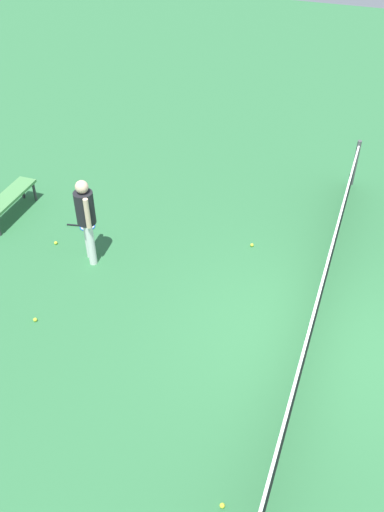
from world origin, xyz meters
The scene contains 9 objects.
ground_plane centered at (0.00, 0.00, 0.00)m, with size 40.00×40.00×0.00m, color #2D6B3D.
court_net centered at (0.00, 0.00, 0.50)m, with size 10.09×0.09×1.07m.
player_near_side centered at (-0.62, -4.20, 1.01)m, with size 0.48×0.48×1.70m.
tennis_racket_near_player centered at (-1.50, -4.81, 0.01)m, with size 0.37×0.61×0.03m.
tennis_ball_near_player centered at (1.13, -4.31, 0.03)m, with size 0.07×0.07×0.07m, color #C6E033.
tennis_ball_by_net centered at (-2.02, -1.50, 0.03)m, with size 0.07×0.07×0.07m, color #C6E033.
tennis_ball_midcourt centered at (-0.79, -5.08, 0.03)m, with size 0.07×0.07×0.07m, color #C6E033.
tennis_ball_baseline centered at (3.03, -0.49, 0.03)m, with size 0.07×0.07×0.07m, color #C6E033.
courtside_bench centered at (-1.33, -6.44, 0.42)m, with size 1.51×0.44×0.48m.
Camera 1 is at (6.16, 0.26, 6.48)m, focal length 38.33 mm.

